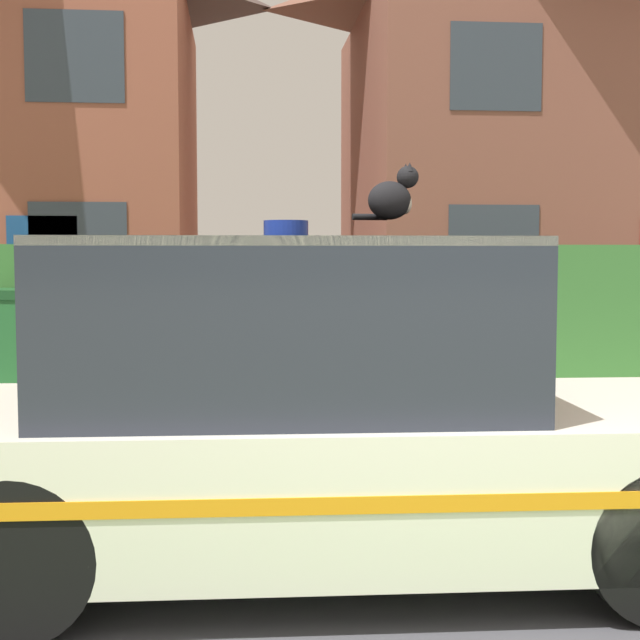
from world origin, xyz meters
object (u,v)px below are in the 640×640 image
object	(u,v)px
house_right	(556,120)
wheelie_bin	(7,342)
police_car	(316,418)
cat	(393,197)
house_left	(2,108)

from	to	relation	value
house_right	wheelie_bin	xyz separation A→B (m)	(-8.38, -6.29, -3.43)
police_car	house_right	distance (m)	13.58
cat	house_right	size ratio (longest dim) A/B	0.04
house_left	cat	bearing A→B (deg)	-68.48
house_right	police_car	bearing A→B (deg)	-114.72
house_right	wheelie_bin	world-z (taller)	house_right
police_car	house_left	bearing A→B (deg)	111.65
police_car	wheelie_bin	size ratio (longest dim) A/B	3.65
police_car	house_right	world-z (taller)	house_right
house_right	wheelie_bin	size ratio (longest dim) A/B	6.76
cat	wheelie_bin	world-z (taller)	cat
police_car	cat	size ratio (longest dim) A/B	14.15
police_car	wheelie_bin	distance (m)	6.37
house_left	police_car	bearing A→B (deg)	-69.68
house_left	wheelie_bin	world-z (taller)	house_left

